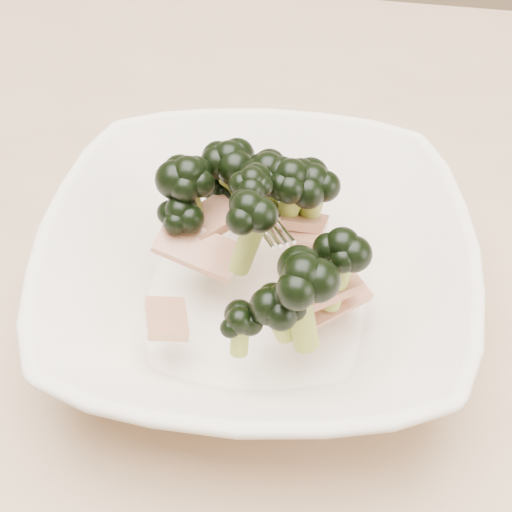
# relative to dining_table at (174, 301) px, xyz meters

# --- Properties ---
(dining_table) EXTENTS (1.20, 0.80, 0.75)m
(dining_table) POSITION_rel_dining_table_xyz_m (0.00, 0.00, 0.00)
(dining_table) COLOR tan
(dining_table) RESTS_ON ground
(broccoli_dish) EXTENTS (0.31, 0.31, 0.13)m
(broccoli_dish) POSITION_rel_dining_table_xyz_m (0.09, -0.07, 0.14)
(broccoli_dish) COLOR white
(broccoli_dish) RESTS_ON dining_table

